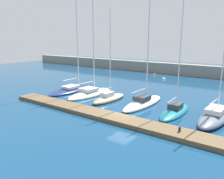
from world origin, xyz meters
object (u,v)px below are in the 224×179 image
object	(u,v)px
sailboat_white_fourth	(143,102)
mooring_buoy_white	(164,79)
sailboat_teal_fifth	(175,111)
mooring_buoy_orange	(154,75)
sailboat_navy_nearest	(73,89)
sailboat_ivory_second	(90,93)
dock_bollard	(180,129)
sailboat_slate_sixth	(215,116)
sailboat_sand_third	(109,98)

from	to	relation	value
sailboat_white_fourth	mooring_buoy_white	xyz separation A→B (m)	(-5.22, 18.81, -0.35)
sailboat_teal_fifth	mooring_buoy_orange	size ratio (longest dim) A/B	22.48
mooring_buoy_white	sailboat_navy_nearest	bearing A→B (deg)	-112.50
sailboat_ivory_second	mooring_buoy_white	distance (m)	19.22
sailboat_teal_fifth	dock_bollard	world-z (taller)	sailboat_teal_fifth
sailboat_navy_nearest	sailboat_slate_sixth	size ratio (longest dim) A/B	1.30
sailboat_teal_fifth	sailboat_white_fourth	bearing A→B (deg)	80.13
sailboat_sand_third	dock_bollard	distance (m)	12.82
sailboat_sand_third	sailboat_teal_fifth	world-z (taller)	sailboat_teal_fifth
sailboat_white_fourth	mooring_buoy_white	bearing A→B (deg)	17.33
sailboat_navy_nearest	sailboat_white_fourth	xyz separation A→B (m)	(12.82, -0.46, 0.00)
sailboat_sand_third	sailboat_white_fourth	bearing A→B (deg)	-75.84
sailboat_navy_nearest	sailboat_teal_fifth	world-z (taller)	sailboat_navy_nearest
sailboat_navy_nearest	sailboat_teal_fifth	bearing A→B (deg)	-95.11
sailboat_navy_nearest	sailboat_ivory_second	bearing A→B (deg)	-98.72
mooring_buoy_orange	sailboat_white_fourth	bearing A→B (deg)	-68.05
sailboat_slate_sixth	dock_bollard	xyz separation A→B (m)	(-1.66, -5.77, 0.13)
sailboat_ivory_second	sailboat_sand_third	size ratio (longest dim) A/B	1.49
sailboat_slate_sixth	mooring_buoy_white	bearing A→B (deg)	38.99
sailboat_teal_fifth	sailboat_slate_sixth	size ratio (longest dim) A/B	0.96
sailboat_teal_fifth	sailboat_slate_sixth	distance (m)	4.17
mooring_buoy_orange	mooring_buoy_white	distance (m)	5.09
sailboat_ivory_second	dock_bollard	world-z (taller)	sailboat_ivory_second
sailboat_white_fourth	mooring_buoy_white	size ratio (longest dim) A/B	25.02
sailboat_navy_nearest	dock_bollard	world-z (taller)	sailboat_navy_nearest
sailboat_sand_third	sailboat_slate_sixth	distance (m)	13.25
sailboat_ivory_second	sailboat_white_fourth	size ratio (longest dim) A/B	1.03
sailboat_ivory_second	sailboat_teal_fifth	distance (m)	13.20
sailboat_ivory_second	sailboat_slate_sixth	xyz separation A→B (m)	(17.35, -0.55, 0.23)
mooring_buoy_white	dock_bollard	xyz separation A→B (m)	(12.10, -25.20, 0.63)
sailboat_navy_nearest	mooring_buoy_white	bearing A→B (deg)	-23.67
sailboat_ivory_second	sailboat_teal_fifth	world-z (taller)	sailboat_ivory_second
sailboat_white_fourth	sailboat_slate_sixth	distance (m)	8.56
sailboat_teal_fifth	sailboat_sand_third	bearing A→B (deg)	90.72
sailboat_ivory_second	mooring_buoy_white	world-z (taller)	sailboat_ivory_second
sailboat_sand_third	sailboat_slate_sixth	xyz separation A→B (m)	(13.25, 0.29, 0.14)
sailboat_slate_sixth	mooring_buoy_orange	bearing A→B (deg)	41.11
sailboat_white_fourth	mooring_buoy_orange	bearing A→B (deg)	23.76
sailboat_white_fourth	dock_bollard	bearing A→B (deg)	-131.09
mooring_buoy_white	sailboat_sand_third	bearing A→B (deg)	-88.50
sailboat_sand_third	mooring_buoy_orange	distance (m)	23.56
sailboat_navy_nearest	sailboat_ivory_second	size ratio (longest dim) A/B	1.17
sailboat_ivory_second	sailboat_teal_fifth	size ratio (longest dim) A/B	1.16
sailboat_sand_third	mooring_buoy_orange	size ratio (longest dim) A/B	17.58
sailboat_navy_nearest	sailboat_slate_sixth	distance (m)	21.39
sailboat_teal_fifth	sailboat_slate_sixth	bearing A→B (deg)	-89.10
sailboat_navy_nearest	mooring_buoy_white	xyz separation A→B (m)	(7.60, 18.35, -0.35)
sailboat_teal_fifth	dock_bollard	distance (m)	6.21
sailboat_navy_nearest	dock_bollard	size ratio (longest dim) A/B	47.36
sailboat_sand_third	mooring_buoy_white	world-z (taller)	sailboat_sand_third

